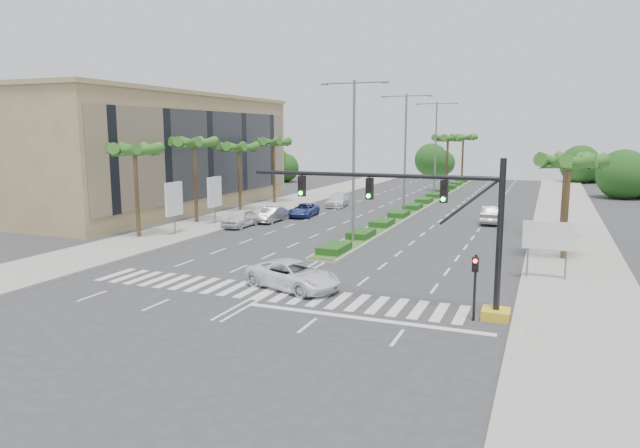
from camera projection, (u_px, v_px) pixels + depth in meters
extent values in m
plane|color=#333335|center=(267.00, 292.00, 29.85)|extent=(160.00, 160.00, 0.00)
cube|color=gray|center=(571.00, 244.00, 42.55)|extent=(6.00, 120.00, 0.15)
cube|color=gray|center=(221.00, 220.00, 53.76)|extent=(6.00, 120.00, 0.15)
cube|color=gray|center=(432.00, 199.00, 71.05)|extent=(2.20, 75.00, 0.20)
cube|color=#29541C|center=(432.00, 198.00, 71.03)|extent=(1.80, 75.00, 0.04)
cube|color=tan|center=(163.00, 153.00, 62.29)|extent=(12.00, 36.00, 12.00)
cube|color=gold|center=(496.00, 314.00, 25.58)|extent=(1.20, 1.20, 0.45)
cylinder|color=black|center=(500.00, 238.00, 25.02)|extent=(0.28, 0.28, 7.00)
cylinder|color=black|center=(370.00, 175.00, 26.82)|extent=(12.00, 0.20, 0.20)
cylinder|color=black|center=(468.00, 203.00, 25.30)|extent=(2.53, 0.12, 2.15)
cube|color=black|center=(444.00, 192.00, 25.63)|extent=(0.32, 0.24, 1.00)
cylinder|color=#19E533|center=(443.00, 199.00, 25.56)|extent=(0.20, 0.06, 0.20)
cube|color=black|center=(369.00, 189.00, 26.92)|extent=(0.32, 0.24, 1.00)
cylinder|color=#19E533|center=(368.00, 196.00, 26.85)|extent=(0.20, 0.06, 0.20)
cube|color=black|center=(302.00, 186.00, 28.22)|extent=(0.32, 0.24, 1.00)
cylinder|color=#19E533|center=(301.00, 193.00, 28.14)|extent=(0.20, 0.06, 0.20)
cylinder|color=black|center=(475.00, 288.00, 25.16)|extent=(0.12, 0.12, 3.00)
cube|color=black|center=(475.00, 264.00, 24.84)|extent=(0.28, 0.22, 0.65)
cylinder|color=red|center=(475.00, 261.00, 24.70)|extent=(0.18, 0.05, 0.18)
cylinder|color=slate|center=(528.00, 255.00, 32.35)|extent=(0.10, 0.10, 2.80)
cylinder|color=slate|center=(566.00, 258.00, 31.61)|extent=(0.10, 0.10, 2.80)
cube|color=#0C6638|center=(548.00, 235.00, 31.79)|extent=(2.60, 0.08, 1.50)
cube|color=white|center=(548.00, 236.00, 31.74)|extent=(2.70, 0.02, 1.60)
cylinder|color=slate|center=(175.00, 219.00, 45.97)|extent=(0.12, 0.12, 2.80)
cube|color=white|center=(174.00, 199.00, 45.71)|extent=(0.18, 2.10, 2.70)
cube|color=#D8594C|center=(174.00, 199.00, 45.71)|extent=(0.12, 2.00, 2.60)
cylinder|color=slate|center=(215.00, 209.00, 51.46)|extent=(0.12, 0.12, 2.80)
cube|color=white|center=(215.00, 192.00, 51.21)|extent=(0.18, 2.10, 2.70)
cube|color=#D8594C|center=(215.00, 192.00, 51.21)|extent=(0.12, 2.00, 2.60)
cylinder|color=brown|center=(137.00, 194.00, 44.54)|extent=(0.32, 0.32, 7.00)
sphere|color=brown|center=(135.00, 151.00, 44.00)|extent=(0.70, 0.70, 0.70)
cone|color=#26591C|center=(146.00, 152.00, 43.61)|extent=(0.90, 3.62, 1.50)
cone|color=#26591C|center=(149.00, 152.00, 44.55)|extent=(3.39, 2.96, 1.50)
cone|color=#26591C|center=(141.00, 151.00, 45.08)|extent=(3.73, 1.68, 1.50)
cone|color=#26591C|center=(129.00, 151.00, 44.81)|extent=(2.38, 3.65, 1.50)
cone|color=#26591C|center=(120.00, 152.00, 43.94)|extent=(2.38, 3.65, 1.50)
cone|color=#26591C|center=(123.00, 152.00, 43.12)|extent=(3.73, 1.68, 1.50)
cone|color=#26591C|center=(134.00, 152.00, 42.97)|extent=(3.39, 2.96, 1.50)
cylinder|color=brown|center=(195.00, 183.00, 51.83)|extent=(0.32, 0.32, 7.40)
sphere|color=brown|center=(194.00, 143.00, 51.26)|extent=(0.70, 0.70, 0.70)
cone|color=#26591C|center=(204.00, 145.00, 50.87)|extent=(0.90, 3.62, 1.50)
cone|color=#26591C|center=(206.00, 144.00, 51.81)|extent=(3.39, 2.96, 1.50)
cone|color=#26591C|center=(199.00, 144.00, 52.35)|extent=(3.73, 1.68, 1.50)
cone|color=#26591C|center=(188.00, 144.00, 52.08)|extent=(2.38, 3.65, 1.50)
cone|color=#26591C|center=(182.00, 145.00, 51.20)|extent=(2.38, 3.65, 1.50)
cone|color=#26591C|center=(185.00, 145.00, 50.38)|extent=(3.73, 1.68, 1.50)
cone|color=#26591C|center=(195.00, 145.00, 50.23)|extent=(3.39, 2.96, 1.50)
cylinder|color=brown|center=(240.00, 180.00, 59.21)|extent=(0.32, 0.32, 6.80)
sphere|color=brown|center=(239.00, 148.00, 58.68)|extent=(0.70, 0.70, 0.70)
cone|color=#26591C|center=(248.00, 149.00, 58.29)|extent=(0.90, 3.62, 1.50)
cone|color=#26591C|center=(249.00, 149.00, 59.23)|extent=(3.39, 2.96, 1.50)
cone|color=#26591C|center=(242.00, 149.00, 59.77)|extent=(3.73, 1.68, 1.50)
cone|color=#26591C|center=(233.00, 149.00, 59.50)|extent=(2.38, 3.65, 1.50)
cone|color=#26591C|center=(228.00, 149.00, 58.62)|extent=(2.38, 3.65, 1.50)
cone|color=#26591C|center=(232.00, 149.00, 57.80)|extent=(3.73, 1.68, 1.50)
cone|color=#26591C|center=(241.00, 149.00, 57.66)|extent=(3.39, 2.96, 1.50)
cylinder|color=brown|center=(274.00, 173.00, 66.50)|extent=(0.32, 0.32, 7.20)
sphere|color=brown|center=(274.00, 143.00, 65.94)|extent=(0.70, 0.70, 0.70)
cone|color=#26591C|center=(282.00, 144.00, 65.55)|extent=(0.90, 3.62, 1.50)
cone|color=#26591C|center=(282.00, 143.00, 66.49)|extent=(3.39, 2.96, 1.50)
cone|color=#26591C|center=(276.00, 143.00, 67.03)|extent=(3.73, 1.68, 1.50)
cone|color=#26591C|center=(268.00, 143.00, 66.76)|extent=(2.38, 3.65, 1.50)
cone|color=#26591C|center=(264.00, 144.00, 65.89)|extent=(2.38, 3.65, 1.50)
cone|color=#26591C|center=(268.00, 144.00, 65.07)|extent=(3.73, 1.68, 1.50)
cone|color=#26591C|center=(276.00, 144.00, 64.92)|extent=(3.39, 2.96, 1.50)
cylinder|color=brown|center=(566.00, 211.00, 36.81)|extent=(0.32, 0.32, 6.50)
sphere|color=brown|center=(569.00, 162.00, 36.31)|extent=(0.70, 0.70, 0.70)
cone|color=#26591C|center=(588.00, 164.00, 35.92)|extent=(0.90, 3.62, 1.50)
cone|color=#26591C|center=(580.00, 163.00, 36.86)|extent=(3.39, 2.96, 1.50)
cone|color=#26591C|center=(565.00, 163.00, 37.40)|extent=(3.73, 1.68, 1.50)
cone|color=#26591C|center=(552.00, 163.00, 37.13)|extent=(2.38, 3.65, 1.50)
cone|color=#26591C|center=(552.00, 164.00, 36.25)|extent=(2.38, 3.65, 1.50)
cone|color=#26591C|center=(565.00, 165.00, 35.43)|extent=(3.73, 1.68, 1.50)
cone|color=#26591C|center=(582.00, 165.00, 35.28)|extent=(3.39, 2.96, 1.50)
cylinder|color=brown|center=(563.00, 200.00, 44.16)|extent=(0.32, 0.32, 6.20)
sphere|color=brown|center=(566.00, 161.00, 43.68)|extent=(0.70, 0.70, 0.70)
cone|color=#26591C|center=(582.00, 163.00, 43.29)|extent=(0.90, 3.62, 1.50)
cone|color=#26591C|center=(575.00, 162.00, 44.23)|extent=(3.39, 2.96, 1.50)
cone|color=#26591C|center=(562.00, 162.00, 44.77)|extent=(3.73, 1.68, 1.50)
cone|color=#26591C|center=(552.00, 162.00, 44.50)|extent=(2.38, 3.65, 1.50)
cone|color=#26591C|center=(552.00, 163.00, 43.63)|extent=(2.38, 3.65, 1.50)
cone|color=#26591C|center=(563.00, 163.00, 42.81)|extent=(3.73, 1.68, 1.50)
cone|color=#26591C|center=(576.00, 163.00, 42.66)|extent=(3.39, 2.96, 1.50)
cylinder|color=brown|center=(447.00, 165.00, 79.62)|extent=(0.32, 0.32, 7.50)
sphere|color=brown|center=(448.00, 139.00, 79.04)|extent=(0.70, 0.70, 0.70)
cone|color=#26591C|center=(456.00, 140.00, 78.65)|extent=(0.90, 3.62, 1.50)
cone|color=#26591C|center=(454.00, 139.00, 79.59)|extent=(3.39, 2.96, 1.50)
cone|color=#26591C|center=(447.00, 139.00, 80.13)|extent=(3.73, 1.68, 1.50)
cone|color=#26591C|center=(441.00, 139.00, 79.86)|extent=(2.38, 3.65, 1.50)
cone|color=#26591C|center=(440.00, 140.00, 78.99)|extent=(2.38, 3.65, 1.50)
cone|color=#26591C|center=(445.00, 140.00, 78.17)|extent=(3.73, 1.68, 1.50)
cone|color=#26591C|center=(452.00, 140.00, 78.02)|extent=(3.39, 2.96, 1.50)
cylinder|color=brown|center=(462.00, 160.00, 93.36)|extent=(0.32, 0.32, 7.50)
sphere|color=brown|center=(463.00, 138.00, 92.78)|extent=(0.70, 0.70, 0.70)
cone|color=#26591C|center=(470.00, 138.00, 92.39)|extent=(0.90, 3.62, 1.50)
cone|color=#26591C|center=(468.00, 138.00, 93.33)|extent=(3.39, 2.96, 1.50)
cone|color=#26591C|center=(463.00, 138.00, 93.87)|extent=(3.73, 1.68, 1.50)
cone|color=#26591C|center=(458.00, 138.00, 93.60)|extent=(2.38, 3.65, 1.50)
cone|color=#26591C|center=(457.00, 138.00, 92.73)|extent=(2.38, 3.65, 1.50)
cone|color=#26591C|center=(461.00, 139.00, 91.91)|extent=(3.73, 1.68, 1.50)
cone|color=#26591C|center=(467.00, 139.00, 91.76)|extent=(3.39, 2.96, 1.50)
cylinder|color=slate|center=(354.00, 164.00, 41.72)|extent=(0.20, 0.20, 12.00)
cylinder|color=slate|center=(339.00, 83.00, 41.24)|extent=(2.40, 0.10, 0.10)
cylinder|color=slate|center=(370.00, 82.00, 40.35)|extent=(2.40, 0.10, 0.10)
cube|color=slate|center=(324.00, 84.00, 41.65)|extent=(0.50, 0.25, 0.12)
cube|color=slate|center=(385.00, 82.00, 39.95)|extent=(0.50, 0.25, 0.12)
cylinder|color=slate|center=(405.00, 156.00, 56.37)|extent=(0.20, 0.20, 12.00)
cylinder|color=slate|center=(395.00, 96.00, 55.89)|extent=(2.40, 0.10, 0.10)
cylinder|color=slate|center=(419.00, 96.00, 55.01)|extent=(2.40, 0.10, 0.10)
cube|color=slate|center=(384.00, 97.00, 56.30)|extent=(0.50, 0.25, 0.12)
cube|color=slate|center=(430.00, 96.00, 54.61)|extent=(0.50, 0.25, 0.12)
cylinder|color=slate|center=(435.00, 151.00, 71.02)|extent=(0.20, 0.20, 12.00)
cylinder|color=slate|center=(427.00, 104.00, 70.54)|extent=(2.40, 0.10, 0.10)
cylinder|color=slate|center=(447.00, 103.00, 69.66)|extent=(2.40, 0.10, 0.10)
cube|color=slate|center=(418.00, 104.00, 70.96)|extent=(0.50, 0.25, 0.12)
cube|color=slate|center=(456.00, 104.00, 69.26)|extent=(0.50, 0.25, 0.12)
imported|color=white|center=(241.00, 218.00, 50.46)|extent=(1.88, 4.61, 1.57)
imported|color=#A0A1A5|center=(271.00, 215.00, 53.20)|extent=(1.47, 4.20, 1.38)
imported|color=navy|center=(304.00, 210.00, 56.60)|extent=(2.65, 4.89, 1.30)
imported|color=white|center=(338.00, 200.00, 64.17)|extent=(2.60, 5.12, 1.42)
imported|color=white|center=(293.00, 275.00, 30.45)|extent=(5.92, 4.08, 1.50)
imported|color=#A5A5AA|center=(492.00, 215.00, 52.38)|extent=(1.76, 4.98, 1.64)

